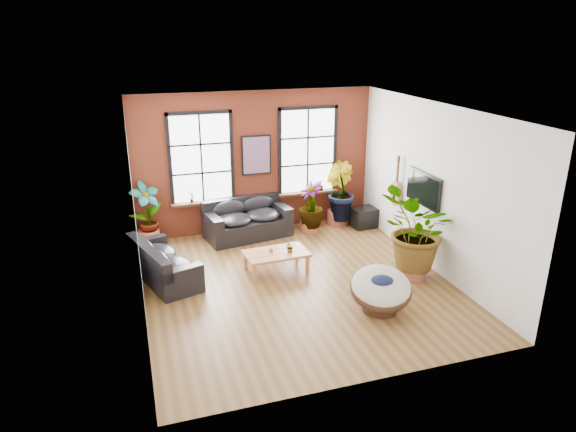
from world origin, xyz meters
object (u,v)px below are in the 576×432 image
object	(u,v)px
sofa_back	(247,220)
coffee_table	(276,254)
papasan_chair	(381,289)
sofa_left	(162,264)

from	to	relation	value
sofa_back	coffee_table	distance (m)	2.13
coffee_table	papasan_chair	size ratio (longest dim) A/B	0.97
sofa_left	coffee_table	bearing A→B (deg)	-115.38
sofa_left	papasan_chair	world-z (taller)	papasan_chair
sofa_left	papasan_chair	distance (m)	4.44
coffee_table	sofa_back	bearing A→B (deg)	90.11
sofa_back	coffee_table	size ratio (longest dim) A/B	1.59
sofa_back	sofa_left	world-z (taller)	sofa_back
sofa_back	sofa_left	bearing A→B (deg)	-150.66
sofa_back	papasan_chair	size ratio (longest dim) A/B	1.54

